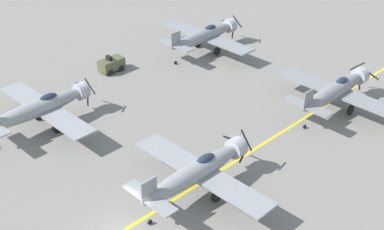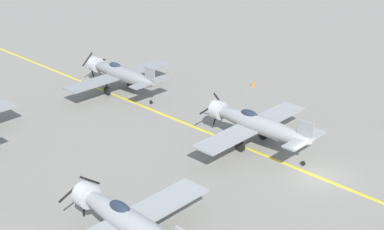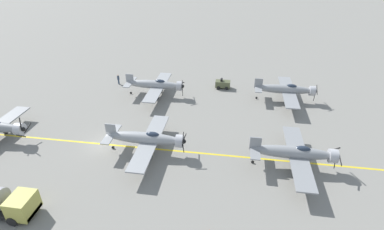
# 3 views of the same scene
# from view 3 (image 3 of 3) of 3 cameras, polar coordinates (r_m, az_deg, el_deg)

# --- Properties ---
(ground_plane) EXTENTS (400.00, 400.00, 0.00)m
(ground_plane) POSITION_cam_3_polar(r_m,az_deg,el_deg) (40.49, -16.30, -5.37)
(ground_plane) COLOR gray
(taxiway_stripe) EXTENTS (0.30, 160.00, 0.01)m
(taxiway_stripe) POSITION_cam_3_polar(r_m,az_deg,el_deg) (40.48, -16.30, -5.37)
(taxiway_stripe) COLOR yellow
(taxiway_stripe) RESTS_ON ground
(airplane_far_left) EXTENTS (12.00, 9.98, 3.65)m
(airplane_far_left) POSITION_cam_3_polar(r_m,az_deg,el_deg) (50.98, 17.51, 4.64)
(airplane_far_left) COLOR gray
(airplane_far_left) RESTS_ON ground
(airplane_far_center) EXTENTS (12.00, 9.98, 3.65)m
(airplane_far_center) POSITION_cam_3_polar(r_m,az_deg,el_deg) (35.99, 19.06, -6.84)
(airplane_far_center) COLOR gray
(airplane_far_center) RESTS_ON ground
(airplane_mid_center) EXTENTS (12.00, 9.98, 3.65)m
(airplane_mid_center) POSITION_cam_3_polar(r_m,az_deg,el_deg) (36.80, -8.58, -4.45)
(airplane_mid_center) COLOR gray
(airplane_mid_center) RESTS_ON ground
(airplane_mid_left) EXTENTS (12.00, 9.98, 3.65)m
(airplane_mid_left) POSITION_cam_3_polar(r_m,az_deg,el_deg) (50.73, -6.88, 5.74)
(airplane_mid_left) COLOR #939598
(airplane_mid_left) RESTS_ON ground
(tow_tractor) EXTENTS (1.57, 2.60, 1.79)m
(tow_tractor) POSITION_cam_3_polar(r_m,az_deg,el_deg) (53.97, 5.88, 5.90)
(tow_tractor) COLOR #515638
(tow_tractor) RESTS_ON ground
(ground_crew_inspecting) EXTENTS (0.40, 0.40, 1.84)m
(ground_crew_inspecting) POSITION_cam_3_polar(r_m,az_deg,el_deg) (56.84, -13.85, 6.67)
(ground_crew_inspecting) COLOR #334256
(ground_crew_inspecting) RESTS_ON ground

